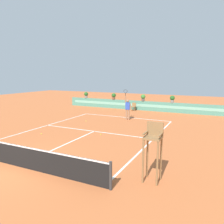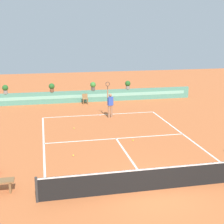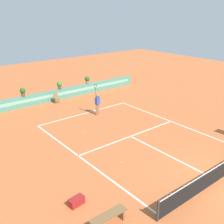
# 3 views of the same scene
# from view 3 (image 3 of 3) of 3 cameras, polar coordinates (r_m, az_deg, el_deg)

# --- Properties ---
(ground_plane) EXTENTS (60.00, 60.00, 0.00)m
(ground_plane) POSITION_cam_3_polar(r_m,az_deg,el_deg) (18.07, 4.77, -5.51)
(ground_plane) COLOR #BC6033
(court_lines) EXTENTS (8.32, 11.94, 0.01)m
(court_lines) POSITION_cam_3_polar(r_m,az_deg,el_deg) (18.53, 3.25, -4.74)
(court_lines) COLOR white
(court_lines) RESTS_ON ground
(net) EXTENTS (8.92, 0.10, 1.00)m
(net) POSITION_cam_3_polar(r_m,az_deg,el_deg) (14.66, 21.46, -11.51)
(net) COLOR #333333
(net) RESTS_ON ground
(back_wall_barrier) EXTENTS (18.00, 0.21, 1.00)m
(back_wall_barrier) POSITION_cam_3_polar(r_m,az_deg,el_deg) (25.85, -11.20, 3.59)
(back_wall_barrier) COLOR #4C8E7A
(back_wall_barrier) RESTS_ON ground
(ball_kid_chair) EXTENTS (0.44, 0.44, 0.85)m
(ball_kid_chair) POSITION_cam_3_polar(r_m,az_deg,el_deg) (24.98, -11.57, 2.90)
(ball_kid_chair) COLOR olive
(ball_kid_chair) RESTS_ON ground
(bench_courtside) EXTENTS (1.60, 0.44, 0.51)m
(bench_courtside) POSITION_cam_3_polar(r_m,az_deg,el_deg) (11.40, -0.78, -21.14)
(bench_courtside) COLOR brown
(bench_courtside) RESTS_ON ground
(gear_bag) EXTENTS (0.74, 0.44, 0.36)m
(gear_bag) POSITION_cam_3_polar(r_m,az_deg,el_deg) (12.53, -7.45, -18.00)
(gear_bag) COLOR maroon
(gear_bag) RESTS_ON ground
(tennis_player) EXTENTS (0.61, 0.29, 2.58)m
(tennis_player) POSITION_cam_3_polar(r_m,az_deg,el_deg) (21.57, -3.07, 2.03)
(tennis_player) COLOR #9E7051
(tennis_player) RESTS_ON ground
(tennis_ball_near_baseline) EXTENTS (0.07, 0.07, 0.07)m
(tennis_ball_near_baseline) POSITION_cam_3_polar(r_m,az_deg,el_deg) (15.32, 1.90, -10.50)
(tennis_ball_near_baseline) COLOR #CCE033
(tennis_ball_near_baseline) RESTS_ON ground
(tennis_ball_mid_court) EXTENTS (0.07, 0.07, 0.07)m
(tennis_ball_mid_court) POSITION_cam_3_polar(r_m,az_deg,el_deg) (18.84, -6.08, -4.29)
(tennis_ball_mid_court) COLOR #CCE033
(tennis_ball_mid_court) RESTS_ON ground
(tennis_ball_by_sideline) EXTENTS (0.07, 0.07, 0.07)m
(tennis_ball_by_sideline) POSITION_cam_3_polar(r_m,az_deg,el_deg) (18.47, 7.11, -4.87)
(tennis_ball_by_sideline) COLOR #CCE033
(tennis_ball_by_sideline) RESTS_ON ground
(potted_plant_centre) EXTENTS (0.48, 0.48, 0.72)m
(potted_plant_centre) POSITION_cam_3_polar(r_m,az_deg,el_deg) (25.70, -10.92, 5.63)
(potted_plant_centre) COLOR #514C47
(potted_plant_centre) RESTS_ON back_wall_barrier
(potted_plant_left) EXTENTS (0.48, 0.48, 0.72)m
(potted_plant_left) POSITION_cam_3_polar(r_m,az_deg,el_deg) (24.34, -18.15, 4.10)
(potted_plant_left) COLOR brown
(potted_plant_left) RESTS_ON back_wall_barrier
(potted_plant_right) EXTENTS (0.48, 0.48, 0.72)m
(potted_plant_right) POSITION_cam_3_polar(r_m,az_deg,el_deg) (27.21, -5.20, 6.76)
(potted_plant_right) COLOR gray
(potted_plant_right) RESTS_ON back_wall_barrier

